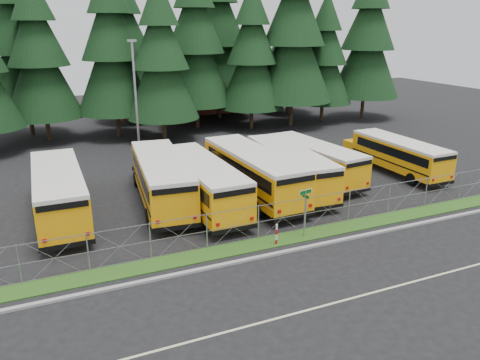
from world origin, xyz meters
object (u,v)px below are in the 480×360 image
(bus_3, at_px, (200,183))
(street_sign, at_px, (305,203))
(light_standard, at_px, (136,98))
(striped_bollard, at_px, (277,234))
(bus_5, at_px, (287,169))
(bus_4, at_px, (250,173))
(bus_0, at_px, (59,193))
(bus_2, at_px, (161,180))
(bus_east, at_px, (396,156))
(bus_6, at_px, (311,161))

(bus_3, relative_size, street_sign, 4.23)
(street_sign, bearing_deg, light_standard, 105.87)
(bus_3, height_order, striped_bollard, bus_3)
(bus_5, bearing_deg, striped_bollard, -118.88)
(bus_3, xyz_separation_m, bus_5, (6.70, 0.62, -0.03))
(striped_bollard, bearing_deg, bus_4, 75.90)
(bus_5, relative_size, street_sign, 4.14)
(bus_0, height_order, street_sign, bus_0)
(bus_2, xyz_separation_m, bus_4, (5.97, -1.07, 0.03))
(bus_4, relative_size, light_standard, 1.22)
(light_standard, bearing_deg, bus_0, -124.70)
(bus_east, bearing_deg, striped_bollard, -153.11)
(bus_6, relative_size, striped_bollard, 9.02)
(bus_4, xyz_separation_m, striped_bollard, (-1.87, -7.45, -1.02))
(street_sign, xyz_separation_m, striped_bollard, (-1.84, -0.23, -1.43))
(bus_0, distance_m, light_standard, 12.89)
(street_sign, xyz_separation_m, light_standard, (-5.25, 18.46, 3.47))
(bus_0, relative_size, light_standard, 1.18)
(bus_0, xyz_separation_m, light_standard, (6.99, 10.10, 3.93))
(bus_2, xyz_separation_m, light_standard, (0.69, 10.16, 3.91))
(bus_4, height_order, striped_bollard, bus_4)
(bus_2, relative_size, light_standard, 1.20)
(bus_0, distance_m, bus_east, 25.12)
(bus_0, relative_size, bus_6, 1.11)
(bus_4, bearing_deg, striped_bollard, -106.56)
(bus_5, height_order, bus_6, bus_5)
(striped_bollard, bearing_deg, bus_east, 27.73)
(bus_0, relative_size, bus_4, 0.97)
(bus_5, relative_size, bus_6, 1.08)
(bus_3, height_order, bus_6, bus_3)
(bus_east, height_order, light_standard, light_standard)
(striped_bollard, xyz_separation_m, light_standard, (-3.41, 18.68, 4.90))
(bus_3, distance_m, striped_bollard, 7.29)
(bus_4, distance_m, street_sign, 7.24)
(bus_east, bearing_deg, light_standard, 148.00)
(bus_2, bearing_deg, bus_6, 7.72)
(bus_6, bearing_deg, bus_4, -172.64)
(bus_0, bearing_deg, bus_6, 1.07)
(bus_3, bearing_deg, bus_4, 6.13)
(bus_6, height_order, striped_bollard, bus_6)
(bus_4, xyz_separation_m, bus_5, (2.93, 0.14, -0.10))
(bus_east, bearing_deg, bus_0, 177.21)
(bus_2, distance_m, striped_bollard, 9.51)
(bus_5, bearing_deg, bus_2, 177.46)
(striped_bollard, height_order, light_standard, light_standard)
(bus_3, relative_size, striped_bollard, 9.91)
(bus_2, distance_m, bus_east, 18.83)
(bus_0, relative_size, bus_east, 1.15)
(bus_5, distance_m, light_standard, 14.36)
(bus_2, relative_size, street_sign, 4.32)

